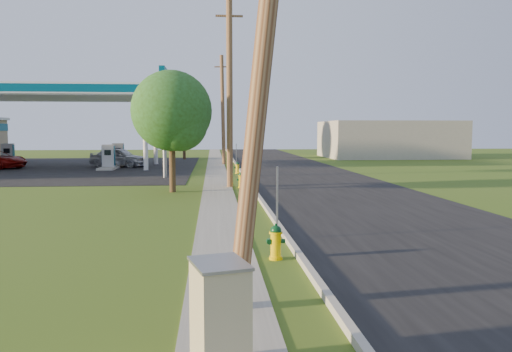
# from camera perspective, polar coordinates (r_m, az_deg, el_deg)

# --- Properties ---
(ground_plane) EXTENTS (140.00, 140.00, 0.00)m
(ground_plane) POSITION_cam_1_polar(r_m,az_deg,el_deg) (9.68, 4.16, -12.63)
(ground_plane) COLOR #385A16
(ground_plane) RESTS_ON ground
(road) EXTENTS (8.00, 120.00, 0.02)m
(road) POSITION_cam_1_polar(r_m,az_deg,el_deg) (20.23, 12.33, -3.31)
(road) COLOR black
(road) RESTS_ON ground
(curb) EXTENTS (0.15, 120.00, 0.15)m
(curb) POSITION_cam_1_polar(r_m,az_deg,el_deg) (19.42, 0.97, -3.35)
(curb) COLOR #9F9D91
(curb) RESTS_ON ground
(sidewalk) EXTENTS (1.50, 120.00, 0.03)m
(sidewalk) POSITION_cam_1_polar(r_m,az_deg,el_deg) (19.33, -4.21, -3.58)
(sidewalk) COLOR gray
(sidewalk) RESTS_ON ground
(forecourt) EXTENTS (26.00, 28.00, 0.02)m
(forecourt) POSITION_cam_1_polar(r_m,az_deg,el_deg) (43.69, -24.33, 0.87)
(forecourt) COLOR black
(forecourt) RESTS_ON ground
(utility_pole_near) EXTENTS (1.40, 0.32, 9.48)m
(utility_pole_near) POSITION_cam_1_polar(r_m,az_deg,el_deg) (8.35, 1.25, 17.94)
(utility_pole_near) COLOR brown
(utility_pole_near) RESTS_ON ground
(utility_pole_mid) EXTENTS (1.40, 0.32, 9.80)m
(utility_pole_mid) POSITION_cam_1_polar(r_m,az_deg,el_deg) (26.19, -3.04, 9.56)
(utility_pole_mid) COLOR brown
(utility_pole_mid) RESTS_ON ground
(utility_pole_far) EXTENTS (1.40, 0.32, 9.50)m
(utility_pole_far) POSITION_cam_1_polar(r_m,az_deg,el_deg) (44.14, -3.82, 7.58)
(utility_pole_far) COLOR brown
(utility_pole_far) RESTS_ON ground
(sign_post_near) EXTENTS (0.05, 0.04, 2.00)m
(sign_post_near) POSITION_cam_1_polar(r_m,az_deg,el_deg) (13.55, 2.43, -3.13)
(sign_post_near) COLOR gray
(sign_post_near) RESTS_ON ground
(sign_post_mid) EXTENTS (0.05, 0.04, 2.00)m
(sign_post_mid) POSITION_cam_1_polar(r_m,az_deg,el_deg) (25.23, -0.99, 0.74)
(sign_post_mid) COLOR gray
(sign_post_mid) RESTS_ON ground
(sign_post_far) EXTENTS (0.05, 0.04, 2.00)m
(sign_post_far) POSITION_cam_1_polar(r_m,az_deg,el_deg) (37.39, -2.27, 2.19)
(sign_post_far) COLOR gray
(sign_post_far) RESTS_ON ground
(gas_canopy) EXTENTS (18.18, 9.18, 6.40)m
(gas_canopy) POSITION_cam_1_polar(r_m,az_deg,el_deg) (43.07, -22.09, 8.73)
(gas_canopy) COLOR silver
(gas_canopy) RESTS_ON ground
(fuel_pump_ne) EXTENTS (1.20, 3.20, 1.90)m
(fuel_pump_ne) POSITION_cam_1_polar(r_m,az_deg,el_deg) (39.98, -16.50, 1.78)
(fuel_pump_ne) COLOR #9F9D91
(fuel_pump_ne) RESTS_ON ground
(fuel_pump_sw) EXTENTS (1.20, 3.20, 1.90)m
(fuel_pump_sw) POSITION_cam_1_polar(r_m,az_deg,el_deg) (46.39, -26.46, 1.89)
(fuel_pump_sw) COLOR #9F9D91
(fuel_pump_sw) RESTS_ON ground
(fuel_pump_se) EXTENTS (1.20, 3.20, 1.90)m
(fuel_pump_se) POSITION_cam_1_polar(r_m,az_deg,el_deg) (43.90, -15.46, 2.09)
(fuel_pump_se) COLOR #9F9D91
(fuel_pump_se) RESTS_ON ground
(price_pylon) EXTENTS (0.34, 2.04, 6.85)m
(price_pylon) POSITION_cam_1_polar(r_m,az_deg,el_deg) (31.84, -10.51, 9.57)
(price_pylon) COLOR gray
(price_pylon) RESTS_ON ground
(distant_building) EXTENTS (14.00, 10.00, 4.00)m
(distant_building) POSITION_cam_1_polar(r_m,az_deg,el_deg) (57.50, 14.91, 4.07)
(distant_building) COLOR gray
(distant_building) RESTS_ON ground
(tree_verge) EXTENTS (3.85, 3.85, 5.84)m
(tree_verge) POSITION_cam_1_polar(r_m,az_deg,el_deg) (24.23, -9.41, 7.01)
(tree_verge) COLOR #362518
(tree_verge) RESTS_ON ground
(tree_lot) EXTENTS (4.83, 4.83, 7.33)m
(tree_lot) POSITION_cam_1_polar(r_m,az_deg,el_deg) (52.15, -8.15, 7.08)
(tree_lot) COLOR #362518
(tree_lot) RESTS_ON ground
(hydrant_near) EXTENTS (0.43, 0.38, 0.84)m
(hydrant_near) POSITION_cam_1_polar(r_m,az_deg,el_deg) (11.58, 2.28, -7.53)
(hydrant_near) COLOR #ECC000
(hydrant_near) RESTS_ON ground
(hydrant_mid) EXTENTS (0.44, 0.39, 0.84)m
(hydrant_mid) POSITION_cam_1_polar(r_m,az_deg,el_deg) (25.94, -1.72, -0.45)
(hydrant_mid) COLOR #E5BE02
(hydrant_mid) RESTS_ON ground
(hydrant_far) EXTENTS (0.42, 0.38, 0.83)m
(hydrant_far) POSITION_cam_1_polar(r_m,az_deg,el_deg) (34.51, -2.14, 0.95)
(hydrant_far) COLOR yellow
(hydrant_far) RESTS_ON ground
(utility_cabinet) EXTENTS (0.81, 0.94, 1.39)m
(utility_cabinet) POSITION_cam_1_polar(r_m,az_deg,el_deg) (6.31, -4.17, -15.84)
(utility_cabinet) COLOR tan
(utility_cabinet) RESTS_ON ground
(car_silver) EXTENTS (5.09, 3.50, 1.61)m
(car_silver) POSITION_cam_1_polar(r_m,az_deg,el_deg) (42.26, -15.40, 2.09)
(car_silver) COLOR #B8BAC0
(car_silver) RESTS_ON ground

